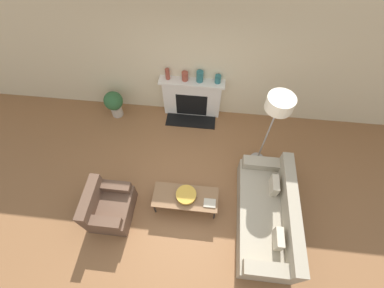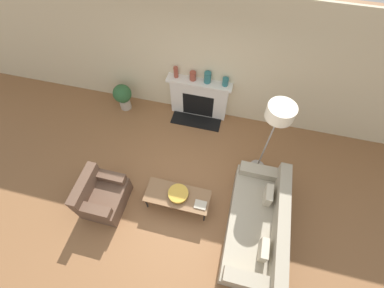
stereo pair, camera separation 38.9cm
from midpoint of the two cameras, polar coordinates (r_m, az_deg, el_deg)
name	(u,v)px [view 1 (the left image)]	position (r m, az deg, el deg)	size (l,w,h in m)	color
ground_plane	(188,203)	(5.22, -3.04, -13.19)	(18.00, 18.00, 0.00)	brown
wall_back	(201,62)	(5.50, -0.02, 17.74)	(18.00, 0.06, 2.90)	beige
fireplace	(192,98)	(6.04, -1.90, 10.02)	(1.44, 0.59, 1.05)	silver
couch	(268,215)	(4.96, 14.30, -15.18)	(0.93, 2.11, 0.82)	#9E937F
armchair_near	(108,207)	(5.17, -20.25, -13.16)	(0.74, 0.85, 0.78)	brown
coffee_table	(185,197)	(4.88, -3.81, -11.90)	(1.21, 0.50, 0.39)	brown
bowl	(186,195)	(4.81, -3.68, -11.36)	(0.38, 0.38, 0.08)	#BC8E2D
book	(210,203)	(4.79, 1.57, -13.14)	(0.22, 0.17, 0.02)	#B2A893
floor_lamp	(278,108)	(4.45, 16.25, 7.60)	(0.46, 0.46, 1.92)	gray
mantel_vase_left	(168,74)	(5.68, -7.49, 15.09)	(0.10, 0.10, 0.25)	brown
mantel_vase_center_left	(185,76)	(5.63, -3.62, 14.72)	(0.14, 0.14, 0.20)	brown
mantel_vase_center_right	(200,76)	(5.58, -0.30, 14.71)	(0.15, 0.15, 0.25)	#28666B
mantel_vase_right	(218,79)	(5.58, 3.74, 14.13)	(0.13, 0.13, 0.18)	#28666B
potted_plant	(114,103)	(6.41, -18.65, 8.61)	(0.44, 0.44, 0.70)	#B2A899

